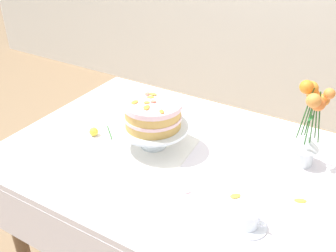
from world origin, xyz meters
The scene contains 10 objects.
dining_table centered at (0.00, -0.02, 0.65)m, with size 1.40×1.00×0.74m.
linen_napkin centered at (-0.12, 0.00, 0.74)m, with size 0.32×0.32×0.00m, color white.
cake_stand centered at (-0.12, 0.00, 0.82)m, with size 0.29×0.29×0.10m.
layer_cake centered at (-0.12, 0.00, 0.89)m, with size 0.24×0.24×0.11m.
flower_vase centered at (0.44, 0.20, 0.91)m, with size 0.12×0.12×0.35m.
teacup centered at (0.39, -0.23, 0.77)m, with size 0.13×0.13×0.06m.
fallen_rose centered at (-0.39, -0.06, 0.76)m, with size 0.11×0.11×0.04m.
loose_petal_0 centered at (0.30, -0.12, 0.74)m, with size 0.04×0.02×0.01m, color yellow.
loose_petal_1 centered at (0.50, -0.03, 0.74)m, with size 0.04×0.02×0.01m, color yellow.
loose_petal_2 centered at (0.14, -0.19, 0.74)m, with size 0.03×0.03×0.00m, color pink.
Camera 1 is at (0.63, -1.13, 1.64)m, focal length 41.29 mm.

